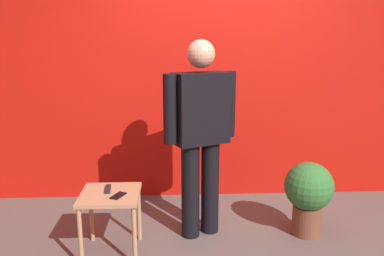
{
  "coord_description": "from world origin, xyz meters",
  "views": [
    {
      "loc": [
        -0.49,
        -2.8,
        1.78
      ],
      "look_at": [
        -0.33,
        0.55,
        1.0
      ],
      "focal_mm": 36.58,
      "sensor_mm": 36.0,
      "label": 1
    }
  ],
  "objects_px": {
    "side_table": "(111,203)",
    "cell_phone": "(118,196)",
    "standing_person": "(201,130)",
    "potted_plant": "(308,192)",
    "tv_remote": "(108,189)"
  },
  "relations": [
    {
      "from": "standing_person",
      "to": "cell_phone",
      "type": "bearing_deg",
      "value": -151.7
    },
    {
      "from": "standing_person",
      "to": "potted_plant",
      "type": "bearing_deg",
      "value": -3.65
    },
    {
      "from": "tv_remote",
      "to": "potted_plant",
      "type": "bearing_deg",
      "value": -0.52
    },
    {
      "from": "side_table",
      "to": "cell_phone",
      "type": "relative_size",
      "value": 3.72
    },
    {
      "from": "cell_phone",
      "to": "tv_remote",
      "type": "distance_m",
      "value": 0.17
    },
    {
      "from": "side_table",
      "to": "potted_plant",
      "type": "bearing_deg",
      "value": 7.79
    },
    {
      "from": "side_table",
      "to": "cell_phone",
      "type": "distance_m",
      "value": 0.14
    },
    {
      "from": "side_table",
      "to": "tv_remote",
      "type": "bearing_deg",
      "value": 111.73
    },
    {
      "from": "standing_person",
      "to": "side_table",
      "type": "height_order",
      "value": "standing_person"
    },
    {
      "from": "side_table",
      "to": "cell_phone",
      "type": "bearing_deg",
      "value": -41.77
    },
    {
      "from": "side_table",
      "to": "cell_phone",
      "type": "xyz_separation_m",
      "value": [
        0.08,
        -0.07,
        0.09
      ]
    },
    {
      "from": "standing_person",
      "to": "side_table",
      "type": "distance_m",
      "value": 0.98
    },
    {
      "from": "cell_phone",
      "to": "side_table",
      "type": "bearing_deg",
      "value": 164.29
    },
    {
      "from": "standing_person",
      "to": "tv_remote",
      "type": "distance_m",
      "value": 0.93
    },
    {
      "from": "tv_remote",
      "to": "potted_plant",
      "type": "height_order",
      "value": "potted_plant"
    }
  ]
}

